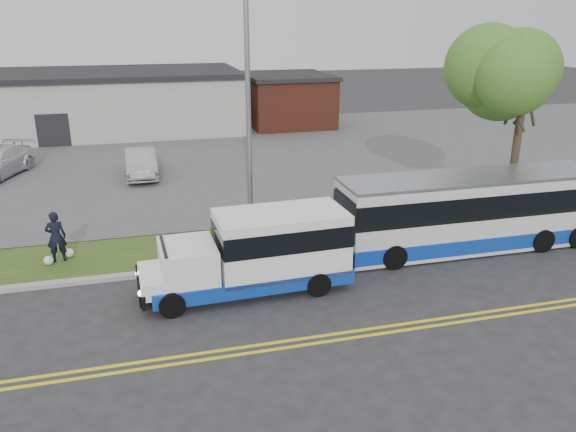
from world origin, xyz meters
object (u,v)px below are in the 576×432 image
object	(u,v)px
tree_east	(528,66)
parked_car_a	(141,163)
streetlight_near	(249,103)
transit_bus	(472,211)
shuttle_bus	(261,250)
pedestrian	(56,237)

from	to	relation	value
tree_east	parked_car_a	world-z (taller)	tree_east
streetlight_near	transit_bus	world-z (taller)	streetlight_near
parked_car_a	shuttle_bus	bearing A→B (deg)	-77.53
transit_bus	tree_east	bearing A→B (deg)	36.00
streetlight_near	pedestrian	distance (m)	7.92
shuttle_bus	parked_car_a	distance (m)	14.44
tree_east	parked_car_a	size ratio (longest dim) A/B	1.90
pedestrian	streetlight_near	bearing A→B (deg)	173.13
streetlight_near	transit_bus	size ratio (longest dim) A/B	0.96
tree_east	transit_bus	world-z (taller)	tree_east
parked_car_a	pedestrian	bearing A→B (deg)	-106.80
transit_bus	parked_car_a	bearing A→B (deg)	132.10
tree_east	pedestrian	distance (m)	18.45
streetlight_near	shuttle_bus	distance (m)	5.24
pedestrian	parked_car_a	xyz separation A→B (m)	(2.96, 10.43, -0.17)
tree_east	shuttle_bus	world-z (taller)	tree_east
pedestrian	parked_car_a	world-z (taller)	pedestrian
tree_east	streetlight_near	xyz separation A→B (m)	(-11.00, -0.27, -0.97)
transit_bus	parked_car_a	xyz separation A→B (m)	(-11.41, 12.71, -0.56)
shuttle_bus	parked_car_a	world-z (taller)	shuttle_bus
transit_bus	shuttle_bus	bearing A→B (deg)	-170.49
transit_bus	parked_car_a	world-z (taller)	transit_bus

